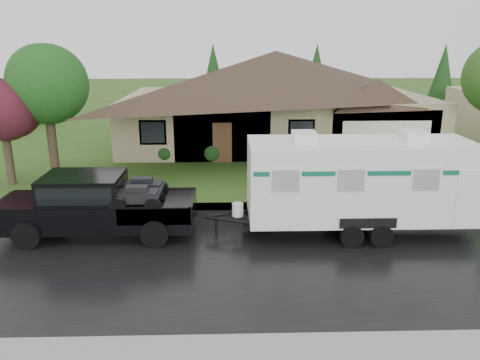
% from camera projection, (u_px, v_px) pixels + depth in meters
% --- Properties ---
extents(ground, '(140.00, 140.00, 0.00)m').
position_uv_depth(ground, '(256.00, 230.00, 16.20)').
color(ground, '#2E5119').
rests_on(ground, ground).
extents(road, '(140.00, 8.00, 0.01)m').
position_uv_depth(road, '(261.00, 255.00, 14.28)').
color(road, black).
rests_on(road, ground).
extents(curb, '(140.00, 0.50, 0.15)m').
position_uv_depth(curb, '(253.00, 206.00, 18.34)').
color(curb, gray).
rests_on(curb, ground).
extents(lawn, '(140.00, 26.00, 0.15)m').
position_uv_depth(lawn, '(242.00, 140.00, 30.56)').
color(lawn, '#2E5119').
rests_on(lawn, ground).
extents(house_main, '(19.44, 10.80, 6.90)m').
position_uv_depth(house_main, '(280.00, 87.00, 28.51)').
color(house_main, tan).
rests_on(house_main, lawn).
extents(tree_left_green, '(3.60, 3.60, 5.97)m').
position_uv_depth(tree_left_green, '(46.00, 88.00, 20.69)').
color(tree_left_green, '#382B1E').
rests_on(tree_left_green, lawn).
extents(tree_red, '(2.98, 2.98, 4.93)m').
position_uv_depth(tree_red, '(1.00, 107.00, 20.01)').
color(tree_red, '#382B1E').
rests_on(tree_red, lawn).
extents(shrub_row, '(13.60, 1.00, 1.00)m').
position_uv_depth(shrub_row, '(283.00, 151.00, 24.99)').
color(shrub_row, '#143814').
rests_on(shrub_row, lawn).
extents(pickup_truck, '(6.31, 2.40, 2.10)m').
position_uv_depth(pickup_truck, '(94.00, 203.00, 15.51)').
color(pickup_truck, black).
rests_on(pickup_truck, ground).
extents(travel_trailer, '(7.78, 2.73, 3.49)m').
position_uv_depth(travel_trailer, '(359.00, 180.00, 15.54)').
color(travel_trailer, white).
rests_on(travel_trailer, ground).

